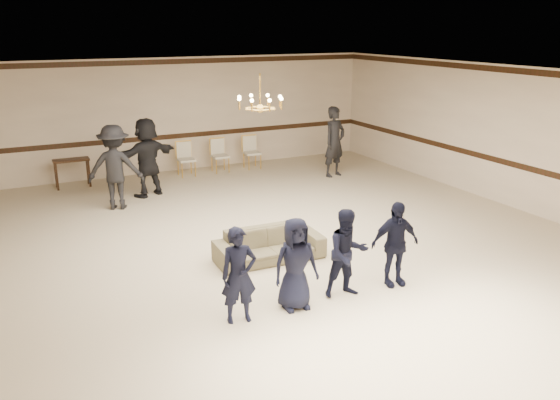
{
  "coord_description": "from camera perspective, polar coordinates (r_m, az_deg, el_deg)",
  "views": [
    {
      "loc": [
        -4.44,
        -8.81,
        4.07
      ],
      "look_at": [
        -0.33,
        -0.5,
        1.21
      ],
      "focal_mm": 36.63,
      "sensor_mm": 36.0,
      "label": 1
    }
  ],
  "objects": [
    {
      "name": "room",
      "position": [
        10.17,
        0.4,
        3.1
      ],
      "size": [
        12.01,
        14.01,
        3.21
      ],
      "color": "#C1B294",
      "rests_on": "ground"
    },
    {
      "name": "chair_rail",
      "position": [
        16.69,
        -10.53,
        6.27
      ],
      "size": [
        12.0,
        0.02,
        0.14
      ],
      "primitive_type": "cube",
      "color": "black",
      "rests_on": "wall_back"
    },
    {
      "name": "crown_molding",
      "position": [
        16.43,
        -10.93,
        13.4
      ],
      "size": [
        12.0,
        0.02,
        0.14
      ],
      "primitive_type": "cube",
      "color": "black",
      "rests_on": "wall_back"
    },
    {
      "name": "chandelier",
      "position": [
        10.83,
        -2.01,
        10.81
      ],
      "size": [
        0.94,
        0.94,
        0.89
      ],
      "primitive_type": null,
      "color": "gold",
      "rests_on": "ceiling"
    },
    {
      "name": "boy_a",
      "position": [
        8.08,
        -4.14,
        -7.51
      ],
      "size": [
        0.56,
        0.41,
        1.41
      ],
      "primitive_type": "imported",
      "rotation": [
        0.0,
        0.0,
        -0.14
      ],
      "color": "black",
      "rests_on": "floor"
    },
    {
      "name": "boy_b",
      "position": [
        8.43,
        1.56,
        -6.39
      ],
      "size": [
        0.72,
        0.49,
        1.41
      ],
      "primitive_type": "imported",
      "rotation": [
        0.0,
        0.0,
        -0.07
      ],
      "color": "black",
      "rests_on": "floor"
    },
    {
      "name": "boy_c",
      "position": [
        8.85,
        6.74,
        -5.31
      ],
      "size": [
        0.75,
        0.62,
        1.41
      ],
      "primitive_type": "imported",
      "rotation": [
        0.0,
        0.0,
        -0.14
      ],
      "color": "black",
      "rests_on": "floor"
    },
    {
      "name": "boy_d",
      "position": [
        9.35,
        11.4,
        -4.31
      ],
      "size": [
        0.87,
        0.46,
        1.41
      ],
      "primitive_type": "imported",
      "rotation": [
        0.0,
        0.0,
        -0.14
      ],
      "color": "black",
      "rests_on": "floor"
    },
    {
      "name": "settee",
      "position": [
        10.26,
        -1.07,
        -4.49
      ],
      "size": [
        1.98,
        0.84,
        0.57
      ],
      "primitive_type": "imported",
      "rotation": [
        0.0,
        0.0,
        -0.04
      ],
      "color": "brown",
      "rests_on": "floor"
    },
    {
      "name": "adult_left",
      "position": [
        13.47,
        -16.13,
        3.16
      ],
      "size": [
        1.43,
        1.14,
        1.94
      ],
      "primitive_type": "imported",
      "rotation": [
        0.0,
        0.0,
        2.75
      ],
      "color": "black",
      "rests_on": "floor"
    },
    {
      "name": "adult_mid",
      "position": [
        14.31,
        -13.13,
        4.19
      ],
      "size": [
        1.88,
        1.16,
        1.94
      ],
      "primitive_type": "imported",
      "rotation": [
        0.0,
        0.0,
        3.5
      ],
      "color": "black",
      "rests_on": "floor"
    },
    {
      "name": "adult_right",
      "position": [
        15.87,
        5.47,
        5.81
      ],
      "size": [
        0.8,
        0.63,
        1.94
      ],
      "primitive_type": "imported",
      "rotation": [
        0.0,
        0.0,
        0.27
      ],
      "color": "black",
      "rests_on": "floor"
    },
    {
      "name": "banquet_chair_left",
      "position": [
        16.11,
        -9.34,
        4.02
      ],
      "size": [
        0.47,
        0.47,
        0.94
      ],
      "primitive_type": null,
      "rotation": [
        0.0,
        0.0,
        -0.03
      ],
      "color": "beige",
      "rests_on": "floor"
    },
    {
      "name": "banquet_chair_mid",
      "position": [
        16.42,
        -6.0,
        4.4
      ],
      "size": [
        0.46,
        0.46,
        0.94
      ],
      "primitive_type": null,
      "rotation": [
        0.0,
        0.0,
        -0.0
      ],
      "color": "beige",
      "rests_on": "floor"
    },
    {
      "name": "banquet_chair_right",
      "position": [
        16.78,
        -2.8,
        4.75
      ],
      "size": [
        0.5,
        0.5,
        0.94
      ],
      "primitive_type": null,
      "rotation": [
        0.0,
        0.0,
        -0.1
      ],
      "color": "beige",
      "rests_on": "floor"
    },
    {
      "name": "console_table",
      "position": [
        15.75,
        -20.01,
        2.54
      ],
      "size": [
        0.9,
        0.38,
        0.75
      ],
      "primitive_type": "cube",
      "rotation": [
        0.0,
        0.0,
        -0.01
      ],
      "color": "#351F11",
      "rests_on": "floor"
    }
  ]
}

